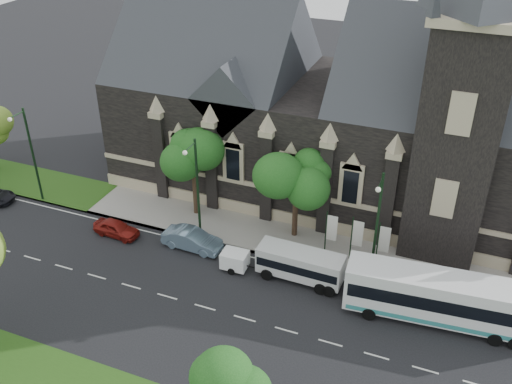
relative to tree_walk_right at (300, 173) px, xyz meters
The scene contains 16 objects.
ground 12.61m from the tree_walk_right, 106.69° to the right, with size 160.00×160.00×0.00m, color black.
sidewalk 6.69m from the tree_walk_right, 159.33° to the right, with size 80.00×5.00×0.15m, color gray.
museum 8.62m from the tree_walk_right, 76.72° to the left, with size 40.00×17.70×29.90m.
tree_walk_right is the anchor object (origin of this frame).
tree_walk_left 9.01m from the tree_walk_right, behind, with size 3.91×3.91×7.64m.
street_lamp_near 7.72m from the tree_walk_right, 28.06° to the right, with size 0.36×1.88×9.00m.
street_lamp_mid 8.10m from the tree_walk_right, 153.35° to the right, with size 0.36×1.88×9.00m.
street_lamp_far 23.50m from the tree_walk_right, behind, with size 0.36×1.88×9.00m.
banner_flag_left 4.92m from the tree_walk_right, 29.10° to the right, with size 0.90×0.10×4.00m.
banner_flag_center 6.36m from the tree_walk_right, 18.64° to the right, with size 0.90×0.10×4.00m.
banner_flag_right 8.05m from the tree_walk_right, 13.60° to the right, with size 0.90×0.10×4.00m.
tour_coach 13.78m from the tree_walk_right, 26.91° to the right, with size 12.50×3.70×3.60m.
shuttle_bus 7.17m from the tree_walk_right, 69.74° to the right, with size 6.39×2.39×2.45m.
box_trailer 8.34m from the tree_walk_right, 116.59° to the right, with size 2.84×1.67×1.51m.
sedan 10.02m from the tree_walk_right, 146.23° to the right, with size 1.70×4.89×1.61m, color #6E89A0.
car_far_red 15.76m from the tree_walk_right, 158.08° to the right, with size 1.58×3.94×1.34m, color maroon.
Camera 1 is at (14.52, -26.59, 27.29)m, focal length 40.19 mm.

